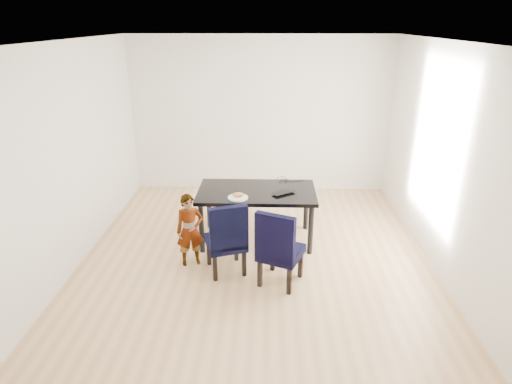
{
  "coord_description": "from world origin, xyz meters",
  "views": [
    {
      "loc": [
        0.16,
        -4.9,
        2.92
      ],
      "look_at": [
        0.0,
        0.2,
        0.85
      ],
      "focal_mm": 30.0,
      "sensor_mm": 36.0,
      "label": 1
    }
  ],
  "objects_px": {
    "chair_right": "(281,246)",
    "plate": "(238,198)",
    "dining_table": "(257,215)",
    "chair_left": "(225,236)",
    "child": "(190,230)",
    "laptop": "(281,192)"
  },
  "relations": [
    {
      "from": "chair_right",
      "to": "plate",
      "type": "xyz_separation_m",
      "value": [
        -0.55,
        0.77,
        0.28
      ]
    },
    {
      "from": "chair_left",
      "to": "chair_right",
      "type": "height_order",
      "value": "chair_right"
    },
    {
      "from": "chair_left",
      "to": "plate",
      "type": "height_order",
      "value": "chair_left"
    },
    {
      "from": "dining_table",
      "to": "chair_left",
      "type": "xyz_separation_m",
      "value": [
        -0.36,
        -0.81,
        0.1
      ]
    },
    {
      "from": "plate",
      "to": "laptop",
      "type": "relative_size",
      "value": 0.82
    },
    {
      "from": "chair_right",
      "to": "child",
      "type": "bearing_deg",
      "value": -175.59
    },
    {
      "from": "dining_table",
      "to": "chair_left",
      "type": "relative_size",
      "value": 1.69
    },
    {
      "from": "dining_table",
      "to": "plate",
      "type": "height_order",
      "value": "plate"
    },
    {
      "from": "chair_left",
      "to": "chair_right",
      "type": "relative_size",
      "value": 0.99
    },
    {
      "from": "dining_table",
      "to": "plate",
      "type": "relative_size",
      "value": 6.02
    },
    {
      "from": "chair_right",
      "to": "plate",
      "type": "relative_size",
      "value": 3.61
    },
    {
      "from": "chair_right",
      "to": "child",
      "type": "relative_size",
      "value": 1.02
    },
    {
      "from": "chair_left",
      "to": "chair_right",
      "type": "bearing_deg",
      "value": -38.02
    },
    {
      "from": "dining_table",
      "to": "child",
      "type": "height_order",
      "value": "child"
    },
    {
      "from": "chair_left",
      "to": "plate",
      "type": "xyz_separation_m",
      "value": [
        0.12,
        0.54,
        0.28
      ]
    },
    {
      "from": "child",
      "to": "laptop",
      "type": "relative_size",
      "value": 2.9
    },
    {
      "from": "dining_table",
      "to": "chair_right",
      "type": "relative_size",
      "value": 1.67
    },
    {
      "from": "child",
      "to": "plate",
      "type": "bearing_deg",
      "value": 15.47
    },
    {
      "from": "chair_right",
      "to": "laptop",
      "type": "bearing_deg",
      "value": 111.74
    },
    {
      "from": "laptop",
      "to": "child",
      "type": "bearing_deg",
      "value": -7.05
    },
    {
      "from": "chair_left",
      "to": "child",
      "type": "distance_m",
      "value": 0.48
    },
    {
      "from": "chair_right",
      "to": "dining_table",
      "type": "bearing_deg",
      "value": 129.76
    }
  ]
}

